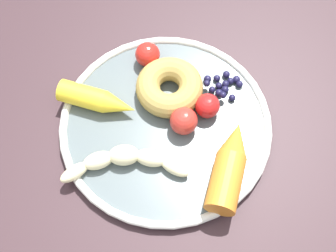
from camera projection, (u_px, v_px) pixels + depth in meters
The scene contains 11 objects.
ground_plane at pixel (158, 251), 1.40m from camera, with size 6.00×6.00×0.00m, color slate.
dining_table at pixel (150, 169), 0.78m from camera, with size 1.18×0.85×0.77m.
plate at pixel (168, 127), 0.71m from camera, with size 0.32×0.32×0.02m.
banana at pixel (124, 161), 0.67m from camera, with size 0.14×0.14×0.03m.
carrot_orange at pixel (230, 165), 0.65m from camera, with size 0.10×0.14×0.04m.
carrot_yellow at pixel (97, 100), 0.70m from camera, with size 0.12×0.08×0.03m.
donut at pixel (169, 87), 0.71m from camera, with size 0.10×0.10×0.04m, color #AA8C46.
blueberry_pile at pixel (223, 85), 0.73m from camera, with size 0.06×0.05×0.02m.
tomato_near at pixel (184, 121), 0.68m from camera, with size 0.04×0.04×0.04m, color red.
tomato_mid at pixel (148, 54), 0.74m from camera, with size 0.04×0.04×0.04m, color red.
tomato_far at pixel (207, 106), 0.70m from camera, with size 0.04×0.04×0.04m, color red.
Camera 1 is at (-0.21, 0.19, 1.42)m, focal length 50.51 mm.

